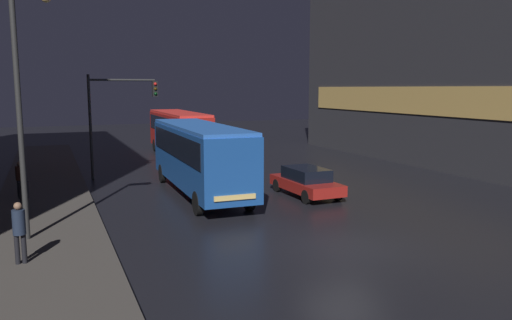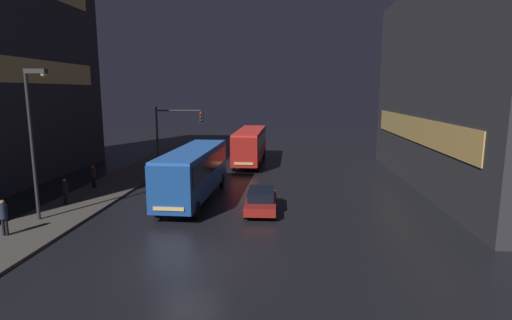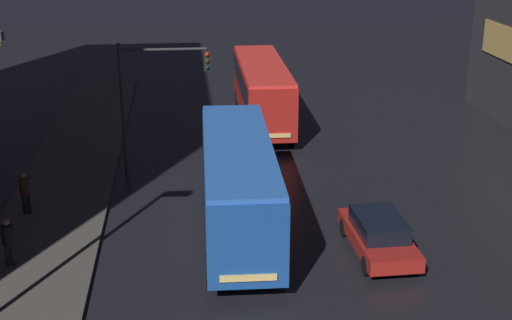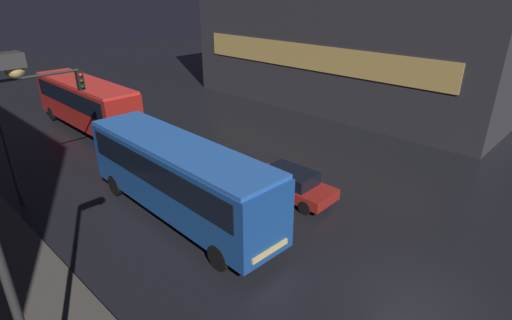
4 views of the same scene
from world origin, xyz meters
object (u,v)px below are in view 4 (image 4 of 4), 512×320
Objects in this scene: street_lamp_sidewalk at (2,217)px; traffic_light_main at (34,112)px; car_taxi at (290,183)px; bus_far at (86,100)px; bus_near at (179,173)px.

traffic_light_main is at bearing 69.80° from street_lamp_sidewalk.
car_taxi is at bearing -48.11° from traffic_light_main.
car_taxi is at bearing 98.38° from bus_far.
street_lamp_sidewalk is at bearing -110.20° from traffic_light_main.
bus_far reaches higher than car_taxi.
car_taxi is (2.17, -16.08, -1.36)m from bus_far.
bus_far is 1.31× the size of street_lamp_sidewalk.
bus_far is 21.62m from street_lamp_sidewalk.
bus_far is 2.46× the size of car_taxi.
street_lamp_sidewalk reaches higher than car_taxi.
bus_far is at bearing -98.48° from bus_near.
traffic_light_main reaches higher than car_taxi.
street_lamp_sidewalk reaches higher than traffic_light_main.
car_taxi is 0.53× the size of street_lamp_sidewalk.
bus_near is 5.33m from car_taxi.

